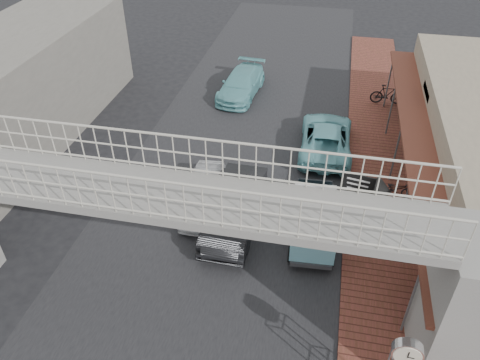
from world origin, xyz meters
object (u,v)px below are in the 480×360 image
at_px(angkot_far, 241,84).
at_px(street_clock, 406,355).
at_px(angkot_curb, 326,137).
at_px(motorcycle_near, 395,189).
at_px(motorcycle_far, 387,94).
at_px(white_hatchback, 204,194).
at_px(dark_sedan, 235,208).
at_px(angkot_van, 314,218).
at_px(arrow_sign, 380,192).

height_order(angkot_far, street_clock, street_clock).
bearing_deg(angkot_curb, motorcycle_near, 132.33).
bearing_deg(angkot_far, motorcycle_far, 7.99).
relative_size(white_hatchback, dark_sedan, 0.81).
relative_size(dark_sedan, angkot_van, 1.37).
bearing_deg(white_hatchback, angkot_far, 87.81).
xyz_separation_m(motorcycle_far, arrow_sign, (-1.06, -11.67, 1.89)).
bearing_deg(white_hatchback, motorcycle_far, 48.98).
relative_size(motorcycle_far, street_clock, 0.62).
xyz_separation_m(motorcycle_near, motorcycle_far, (0.01, 8.62, 0.14)).
height_order(white_hatchback, arrow_sign, arrow_sign).
bearing_deg(white_hatchback, arrow_sign, -12.90).
height_order(dark_sedan, angkot_far, dark_sedan).
bearing_deg(street_clock, motorcycle_far, 90.63).
relative_size(white_hatchback, motorcycle_near, 2.54).
xyz_separation_m(white_hatchback, motorcycle_near, (7.70, 2.18, -0.17)).
xyz_separation_m(motorcycle_near, street_clock, (-0.66, -9.44, 2.10)).
bearing_deg(motorcycle_far, motorcycle_near, 175.52).
relative_size(angkot_van, motorcycle_near, 2.28).
xyz_separation_m(motorcycle_far, street_clock, (-0.67, -18.06, 1.96)).
bearing_deg(angkot_curb, angkot_van, 87.25).
bearing_deg(angkot_far, white_hatchback, -81.63).
bearing_deg(motorcycle_far, dark_sedan, 147.15).
xyz_separation_m(angkot_far, angkot_van, (5.10, -11.44, 0.41)).
height_order(angkot_far, motorcycle_far, angkot_far).
bearing_deg(angkot_van, angkot_curb, 85.46).
distance_m(angkot_van, motorcycle_far, 12.30).
bearing_deg(motorcycle_far, angkot_far, 88.51).
xyz_separation_m(motorcycle_near, arrow_sign, (-1.05, -3.04, 2.03)).
height_order(dark_sedan, motorcycle_near, dark_sedan).
bearing_deg(dark_sedan, angkot_far, 100.88).
height_order(motorcycle_near, street_clock, street_clock).
distance_m(white_hatchback, dark_sedan, 1.65).
bearing_deg(white_hatchback, motorcycle_near, 10.30).
height_order(angkot_far, arrow_sign, arrow_sign).
height_order(motorcycle_near, motorcycle_far, motorcycle_far).
distance_m(motorcycle_far, arrow_sign, 11.87).
bearing_deg(motorcycle_far, arrow_sign, 170.38).
distance_m(motorcycle_near, street_clock, 9.69).
bearing_deg(street_clock, motorcycle_near, 88.74).
relative_size(white_hatchback, arrow_sign, 1.34).
height_order(angkot_far, motorcycle_near, angkot_far).
height_order(motorcycle_far, street_clock, street_clock).
xyz_separation_m(white_hatchback, motorcycle_far, (7.71, 10.80, -0.03)).
distance_m(white_hatchback, motorcycle_near, 8.01).
relative_size(motorcycle_near, street_clock, 0.53).
bearing_deg(dark_sedan, motorcycle_near, 25.67).
distance_m(white_hatchback, angkot_far, 10.39).
distance_m(dark_sedan, motorcycle_far, 13.16).
xyz_separation_m(angkot_curb, motorcycle_far, (3.10, 5.43, -0.06)).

